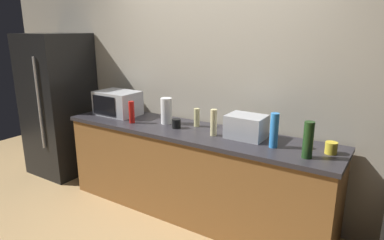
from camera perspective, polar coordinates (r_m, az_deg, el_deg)
name	(u,v)px	position (r m, az deg, el deg)	size (l,w,h in m)	color
ground_plane	(169,230)	(3.38, -3.86, -18.14)	(8.00, 8.00, 0.00)	tan
back_wall	(213,79)	(3.54, 3.62, 6.96)	(6.40, 0.10, 2.70)	#B2A893
counter_run	(192,172)	(3.45, 0.00, -8.81)	(2.84, 0.64, 0.90)	brown
refrigerator	(59,105)	(4.69, -21.57, 2.40)	(0.72, 0.73, 1.80)	black
microwave	(118,103)	(3.94, -12.47, 2.81)	(0.48, 0.35, 0.27)	#B7BABF
toaster_oven	(246,127)	(3.07, 9.16, -1.11)	(0.34, 0.26, 0.21)	#B7BABF
paper_towel_roll	(166,111)	(3.49, -4.36, 1.55)	(0.12, 0.12, 0.27)	white
bottle_hand_soap	(214,123)	(3.10, 3.69, -0.43)	(0.06, 0.06, 0.25)	beige
bottle_wine	(308,140)	(2.70, 19.06, -3.21)	(0.08, 0.08, 0.29)	#1E3F19
bottle_spray_cleaner	(274,130)	(2.86, 13.73, -1.72)	(0.07, 0.07, 0.29)	#338CE5
bottle_hot_sauce	(132,112)	(3.57, -10.18, 1.32)	(0.06, 0.06, 0.23)	red
bottle_vinegar	(197,118)	(3.39, 0.81, 0.42)	(0.06, 0.06, 0.19)	beige
mug_yellow	(331,148)	(2.89, 22.48, -4.38)	(0.09, 0.09, 0.10)	yellow
mug_black	(176,124)	(3.35, -2.66, -0.60)	(0.09, 0.09, 0.09)	black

